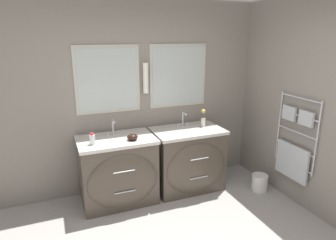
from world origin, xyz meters
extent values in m
cube|color=gray|center=(0.00, 2.08, 1.30)|extent=(5.43, 0.06, 2.60)
cube|color=#BCB7A8|center=(-0.25, 2.04, 1.58)|extent=(0.85, 0.01, 0.88)
cube|color=#B2BCBA|center=(-0.25, 2.03, 1.58)|extent=(0.78, 0.01, 0.81)
cube|color=#BCB7A8|center=(0.75, 2.04, 1.58)|extent=(0.85, 0.01, 0.88)
cube|color=#B2BCBA|center=(0.75, 2.03, 1.58)|extent=(0.78, 0.01, 0.81)
cylinder|color=white|center=(0.25, 1.99, 1.58)|extent=(0.07, 0.07, 0.41)
cube|color=silver|center=(0.25, 2.04, 1.58)|extent=(0.05, 0.02, 0.08)
cube|color=gray|center=(1.95, 0.92, 1.30)|extent=(0.06, 4.07, 2.60)
cylinder|color=silver|center=(1.88, 0.56, 0.95)|extent=(0.02, 0.02, 0.94)
cylinder|color=silver|center=(1.88, 1.19, 0.95)|extent=(0.02, 0.02, 0.94)
cylinder|color=silver|center=(1.88, 0.88, 1.39)|extent=(0.02, 0.63, 0.02)
cylinder|color=silver|center=(1.88, 0.88, 1.17)|extent=(0.02, 0.63, 0.02)
cylinder|color=silver|center=(1.88, 0.88, 0.95)|extent=(0.02, 0.63, 0.02)
cylinder|color=silver|center=(1.88, 0.88, 0.74)|extent=(0.02, 0.63, 0.02)
cylinder|color=silver|center=(1.88, 0.88, 0.52)|extent=(0.02, 0.63, 0.02)
cube|color=#B7BCC1|center=(1.86, 0.88, 0.55)|extent=(0.04, 0.53, 0.45)
cube|color=#B7BCC1|center=(1.86, 0.74, 1.17)|extent=(0.04, 0.21, 0.18)
cube|color=#B7BCC1|center=(1.86, 1.02, 1.17)|extent=(0.04, 0.21, 0.18)
cube|color=#4C4238|center=(-0.25, 1.70, 0.42)|extent=(0.94, 0.60, 0.84)
ellipsoid|color=#4C4238|center=(-0.25, 1.41, 0.42)|extent=(0.87, 0.13, 0.70)
cube|color=beige|center=(-0.25, 1.70, 0.86)|extent=(0.97, 0.63, 0.04)
ellipsoid|color=white|center=(-0.25, 1.67, 0.83)|extent=(0.35, 0.30, 0.10)
cylinder|color=silver|center=(-0.25, 1.33, 0.59)|extent=(0.26, 0.01, 0.01)
cylinder|color=silver|center=(-0.25, 1.33, 0.32)|extent=(0.26, 0.01, 0.01)
cube|color=#4C4238|center=(0.75, 1.70, 0.42)|extent=(0.94, 0.60, 0.84)
ellipsoid|color=#4C4238|center=(0.75, 1.41, 0.42)|extent=(0.87, 0.13, 0.70)
cube|color=beige|center=(0.75, 1.70, 0.86)|extent=(0.97, 0.63, 0.04)
ellipsoid|color=white|center=(0.75, 1.67, 0.83)|extent=(0.35, 0.30, 0.10)
cylinder|color=silver|center=(0.75, 1.33, 0.59)|extent=(0.26, 0.01, 0.01)
cylinder|color=silver|center=(0.75, 1.33, 0.32)|extent=(0.26, 0.01, 0.01)
cylinder|color=silver|center=(-0.25, 1.87, 0.98)|extent=(0.02, 0.02, 0.21)
cylinder|color=silver|center=(-0.25, 1.81, 1.08)|extent=(0.02, 0.11, 0.02)
cylinder|color=silver|center=(-0.32, 1.87, 0.90)|extent=(0.03, 0.03, 0.04)
cylinder|color=silver|center=(-0.18, 1.87, 0.90)|extent=(0.03, 0.03, 0.04)
cylinder|color=silver|center=(0.75, 1.87, 0.98)|extent=(0.02, 0.02, 0.21)
cylinder|color=silver|center=(0.75, 1.81, 1.08)|extent=(0.02, 0.11, 0.02)
cylinder|color=silver|center=(0.68, 1.87, 0.90)|extent=(0.03, 0.03, 0.04)
cylinder|color=silver|center=(0.82, 1.87, 0.90)|extent=(0.03, 0.03, 0.04)
cylinder|color=silver|center=(-0.56, 1.60, 0.94)|extent=(0.07, 0.07, 0.12)
cylinder|color=red|center=(-0.56, 1.60, 1.01)|extent=(0.04, 0.04, 0.02)
ellipsoid|color=black|center=(-0.07, 1.57, 0.92)|extent=(0.13, 0.13, 0.08)
cylinder|color=silver|center=(1.02, 1.75, 0.94)|extent=(0.06, 0.06, 0.12)
cylinder|color=#477238|center=(1.02, 1.75, 1.05)|extent=(0.01, 0.01, 0.10)
sphere|color=#E5BF47|center=(1.02, 1.75, 1.10)|extent=(0.06, 0.06, 0.06)
cylinder|color=silver|center=(1.67, 1.22, 0.12)|extent=(0.22, 0.22, 0.24)
torus|color=silver|center=(1.67, 1.22, 0.23)|extent=(0.23, 0.23, 0.01)
camera|label=1|loc=(-0.97, -1.85, 2.16)|focal=32.00mm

